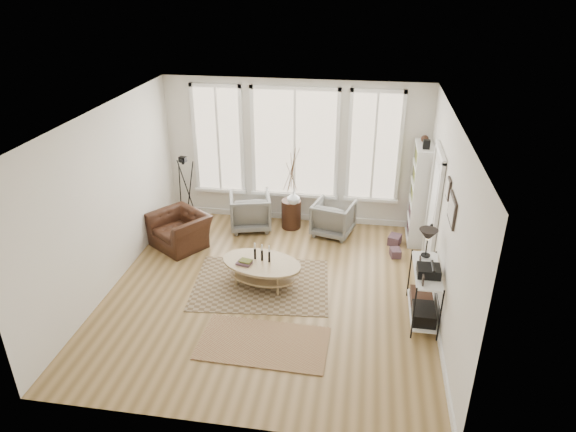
% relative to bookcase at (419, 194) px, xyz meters
% --- Properties ---
extents(room, '(5.50, 5.54, 2.90)m').
position_rel_bookcase_xyz_m(room, '(-2.42, -2.20, 0.47)').
color(room, '#9B7B4B').
rests_on(room, ground).
extents(bay_window, '(4.14, 0.12, 2.24)m').
position_rel_bookcase_xyz_m(bay_window, '(-2.44, 0.49, 0.65)').
color(bay_window, '#D9B88A').
rests_on(bay_window, ground).
extents(door, '(0.09, 1.06, 2.22)m').
position_rel_bookcase_xyz_m(door, '(0.13, -1.08, 0.17)').
color(door, silver).
rests_on(door, ground).
extents(bookcase, '(0.31, 0.85, 2.06)m').
position_rel_bookcase_xyz_m(bookcase, '(0.00, 0.00, 0.00)').
color(bookcase, white).
rests_on(bookcase, ground).
extents(low_shelf, '(0.38, 1.08, 1.30)m').
position_rel_bookcase_xyz_m(low_shelf, '(-0.06, -2.52, -0.44)').
color(low_shelf, white).
rests_on(low_shelf, ground).
extents(wall_art, '(0.04, 0.88, 0.44)m').
position_rel_bookcase_xyz_m(wall_art, '(0.14, -2.49, 0.92)').
color(wall_art, black).
rests_on(wall_art, ground).
extents(rug_main, '(2.36, 1.86, 0.01)m').
position_rel_bookcase_xyz_m(rug_main, '(-2.62, -2.04, -0.95)').
color(rug_main, brown).
rests_on(rug_main, ground).
extents(rug_runner, '(1.82, 1.04, 0.01)m').
position_rel_bookcase_xyz_m(rug_runner, '(-2.29, -3.50, -0.94)').
color(rug_runner, brown).
rests_on(rug_runner, ground).
extents(coffee_table, '(1.50, 1.13, 0.62)m').
position_rel_bookcase_xyz_m(coffee_table, '(-2.62, -2.03, -0.62)').
color(coffee_table, tan).
rests_on(coffee_table, ground).
extents(armchair_left, '(0.97, 0.99, 0.74)m').
position_rel_bookcase_xyz_m(armchair_left, '(-3.25, -0.03, -0.59)').
color(armchair_left, slate).
rests_on(armchair_left, ground).
extents(armchair_right, '(0.89, 0.91, 0.68)m').
position_rel_bookcase_xyz_m(armchair_right, '(-1.59, -0.04, -0.61)').
color(armchair_right, slate).
rests_on(armchair_right, ground).
extents(side_table, '(0.39, 0.39, 1.64)m').
position_rel_bookcase_xyz_m(side_table, '(-2.45, 0.12, -0.17)').
color(side_table, '#331B11').
rests_on(side_table, ground).
extents(vase, '(0.27, 0.27, 0.26)m').
position_rel_bookcase_xyz_m(vase, '(-2.38, -0.01, -0.24)').
color(vase, silver).
rests_on(vase, side_table).
extents(accent_chair, '(1.31, 1.28, 0.64)m').
position_rel_bookcase_xyz_m(accent_chair, '(-4.40, -0.95, -0.63)').
color(accent_chair, '#331B11').
rests_on(accent_chair, ground).
extents(tripod_camera, '(0.50, 0.50, 1.42)m').
position_rel_bookcase_xyz_m(tripod_camera, '(-4.59, 0.03, -0.30)').
color(tripod_camera, black).
rests_on(tripod_camera, ground).
extents(book_stack_near, '(0.28, 0.32, 0.17)m').
position_rel_bookcase_xyz_m(book_stack_near, '(-0.39, -0.27, -0.87)').
color(book_stack_near, brown).
rests_on(book_stack_near, ground).
extents(book_stack_far, '(0.22, 0.26, 0.15)m').
position_rel_bookcase_xyz_m(book_stack_far, '(-0.39, -0.75, -0.88)').
color(book_stack_far, brown).
rests_on(book_stack_far, ground).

